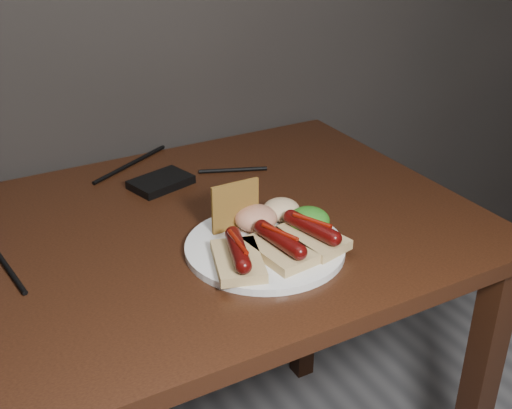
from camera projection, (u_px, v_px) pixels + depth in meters
The scene contains 11 objects.
desk at pixel (81, 302), 1.06m from camera, with size 1.40×0.70×0.75m.
hard_drive at pixel (161, 182), 1.25m from camera, with size 0.11×0.08×0.02m, color black.
desk_cables at pixel (41, 217), 1.13m from camera, with size 0.94×0.43×0.01m.
plate at pixel (265, 247), 1.04m from camera, with size 0.26×0.26×0.01m, color white.
bread_sausage_left at pixel (238, 256), 0.97m from camera, with size 0.10×0.13×0.04m.
bread_sausage_center at pixel (280, 246), 0.99m from camera, with size 0.08×0.12×0.04m.
bread_sausage_right at pixel (312, 234), 1.03m from camera, with size 0.09×0.13×0.04m.
crispbread at pixel (235, 206), 1.06m from camera, with size 0.09×0.01×0.09m, color #A4702D.
salad_greens at pixel (309, 220), 1.06m from camera, with size 0.07×0.07×0.04m, color #165C12.
salsa_mound at pixel (256, 218), 1.07m from camera, with size 0.07×0.07×0.04m, color maroon.
coleslaw_mound at pixel (281, 209), 1.10m from camera, with size 0.06×0.06×0.04m, color beige.
Camera 1 is at (-0.17, 0.48, 1.29)m, focal length 45.00 mm.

